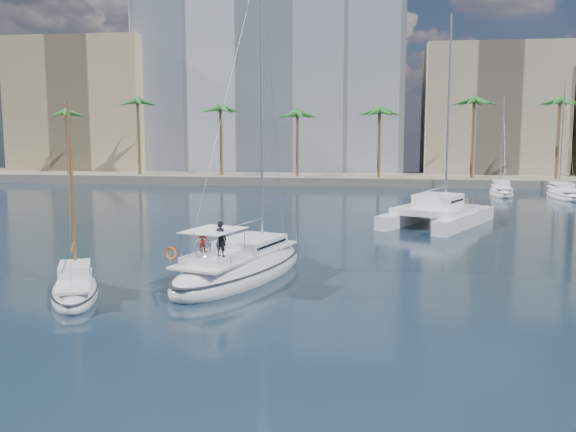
# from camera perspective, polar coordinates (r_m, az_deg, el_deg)

# --- Properties ---
(ground) EXTENTS (160.00, 160.00, 0.00)m
(ground) POSITION_cam_1_polar(r_m,az_deg,el_deg) (33.06, -2.47, -5.88)
(ground) COLOR black
(ground) RESTS_ON ground
(quay) EXTENTS (120.00, 14.00, 1.20)m
(quay) POSITION_cam_1_polar(r_m,az_deg,el_deg) (93.02, 4.70, 3.33)
(quay) COLOR gray
(quay) RESTS_ON ground
(building_modern) EXTENTS (42.00, 16.00, 28.00)m
(building_modern) POSITION_cam_1_polar(r_m,az_deg,el_deg) (106.28, -1.36, 11.14)
(building_modern) COLOR silver
(building_modern) RESTS_ON ground
(building_tan_left) EXTENTS (22.00, 14.00, 22.00)m
(building_tan_left) POSITION_cam_1_polar(r_m,az_deg,el_deg) (111.51, -17.30, 9.09)
(building_tan_left) COLOR tan
(building_tan_left) RESTS_ON ground
(building_beige) EXTENTS (20.00, 14.00, 20.00)m
(building_beige) POSITION_cam_1_polar(r_m,az_deg,el_deg) (102.79, 17.58, 8.66)
(building_beige) COLOR tan
(building_beige) RESTS_ON ground
(palm_left) EXTENTS (3.60, 3.60, 12.30)m
(palm_left) POSITION_cam_1_polar(r_m,az_deg,el_deg) (97.24, -16.08, 8.96)
(palm_left) COLOR brown
(palm_left) RESTS_ON ground
(palm_centre) EXTENTS (3.60, 3.60, 12.30)m
(palm_centre) POSITION_cam_1_polar(r_m,az_deg,el_deg) (88.78, 4.60, 9.37)
(palm_centre) COLOR brown
(palm_centre) RESTS_ON ground
(main_sloop) EXTENTS (7.11, 12.69, 17.95)m
(main_sloop) POSITION_cam_1_polar(r_m,az_deg,el_deg) (33.95, -4.25, -4.59)
(main_sloop) COLOR silver
(main_sloop) RESTS_ON ground
(small_sloop) EXTENTS (4.66, 6.95, 9.60)m
(small_sloop) POSITION_cam_1_polar(r_m,az_deg,el_deg) (31.69, -18.42, -6.17)
(small_sloop) COLOR silver
(small_sloop) RESTS_ON ground
(catamaran) EXTENTS (10.19, 12.99, 16.99)m
(catamaran) POSITION_cam_1_polar(r_m,az_deg,el_deg) (53.62, 13.11, 0.44)
(catamaran) COLOR silver
(catamaran) RESTS_ON ground
(seagull) EXTENTS (1.16, 0.50, 0.21)m
(seagull) POSITION_cam_1_polar(r_m,az_deg,el_deg) (32.76, -4.53, -4.49)
(seagull) COLOR silver
(seagull) RESTS_ON ground
(moored_yacht_a) EXTENTS (3.37, 9.52, 11.90)m
(moored_yacht_a) POSITION_cam_1_polar(r_m,az_deg,el_deg) (80.13, 18.43, 1.81)
(moored_yacht_a) COLOR silver
(moored_yacht_a) RESTS_ON ground
(moored_yacht_b) EXTENTS (3.32, 10.83, 13.72)m
(moored_yacht_b) POSITION_cam_1_polar(r_m,az_deg,el_deg) (79.58, 23.29, 1.53)
(moored_yacht_b) COLOR silver
(moored_yacht_b) RESTS_ON ground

